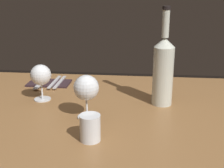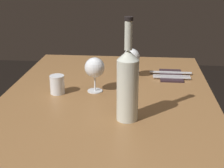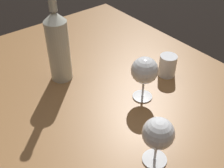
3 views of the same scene
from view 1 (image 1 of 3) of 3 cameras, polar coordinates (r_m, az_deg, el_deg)
The scene contains 9 objects.
dining_table at distance 1.16m, azimuth -1.00°, elevation -9.10°, with size 1.30×0.90×0.74m.
wine_glass_left at distance 1.04m, azimuth -4.80°, elevation -0.83°, with size 0.09×0.09×0.15m.
wine_glass_right at distance 1.23m, azimuth -13.07°, elevation 1.49°, with size 0.08×0.08×0.14m.
wine_bottle at distance 1.16m, azimuth 9.48°, elevation 2.69°, with size 0.08×0.08×0.37m.
water_tumbler at distance 0.91m, azimuth -4.08°, elevation -8.35°, with size 0.06×0.06×0.08m.
folded_napkin at distance 1.44m, azimuth -11.56°, elevation 0.17°, with size 0.19×0.11×0.01m.
fork_inner at distance 1.44m, azimuth -10.62°, elevation 0.39°, with size 0.02×0.18×0.00m.
fork_outer at distance 1.43m, azimuth -9.66°, elevation 0.36°, with size 0.02×0.18×0.00m.
table_knife at distance 1.45m, azimuth -12.71°, elevation 0.45°, with size 0.02×0.21×0.00m.
Camera 1 is at (-0.12, 1.02, 1.19)m, focal length 49.30 mm.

